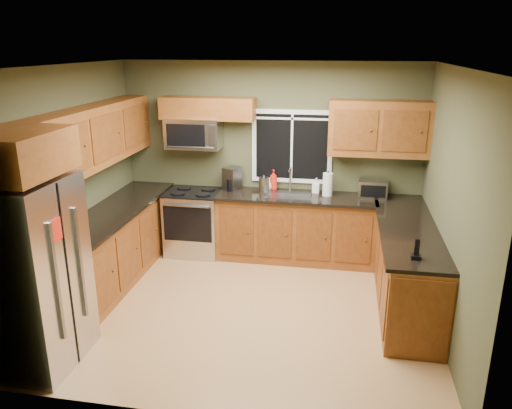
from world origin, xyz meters
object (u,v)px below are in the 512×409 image
(soap_bottle_a, at_px, (274,180))
(coffee_maker, at_px, (232,179))
(kettle, at_px, (264,184))
(soap_bottle_b, at_px, (316,186))
(range, at_px, (194,222))
(paper_towel_roll, at_px, (328,184))
(soap_bottle_c, at_px, (268,184))
(toaster_oven, at_px, (373,189))
(refrigerator, at_px, (32,274))
(cordless_phone, at_px, (416,253))
(microwave, at_px, (194,133))

(soap_bottle_a, bearing_deg, coffee_maker, -171.82)
(kettle, height_order, soap_bottle_b, kettle)
(range, bearing_deg, coffee_maker, 15.48)
(soap_bottle_b, bearing_deg, paper_towel_roll, -31.96)
(soap_bottle_b, bearing_deg, soap_bottle_c, 175.92)
(toaster_oven, xyz_separation_m, soap_bottle_c, (-1.43, 0.11, -0.03))
(refrigerator, height_order, cordless_phone, refrigerator)
(refrigerator, relative_size, coffee_maker, 5.63)
(kettle, height_order, soap_bottle_c, kettle)
(kettle, xyz_separation_m, soap_bottle_a, (0.11, 0.16, 0.02))
(refrigerator, relative_size, toaster_oven, 4.72)
(toaster_oven, relative_size, coffee_maker, 1.19)
(soap_bottle_c, bearing_deg, cordless_phone, -50.20)
(soap_bottle_b, distance_m, soap_bottle_c, 0.68)
(paper_towel_roll, distance_m, soap_bottle_b, 0.19)
(kettle, distance_m, soap_bottle_a, 0.19)
(kettle, relative_size, soap_bottle_b, 1.25)
(refrigerator, bearing_deg, microwave, 76.66)
(paper_towel_roll, bearing_deg, toaster_oven, 3.62)
(refrigerator, height_order, coffee_maker, refrigerator)
(toaster_oven, bearing_deg, kettle, -178.18)
(coffee_maker, xyz_separation_m, kettle, (0.47, -0.07, -0.03))
(paper_towel_roll, bearing_deg, kettle, -179.43)
(microwave, xyz_separation_m, soap_bottle_a, (1.11, 0.09, -0.64))
(toaster_oven, height_order, soap_bottle_a, soap_bottle_a)
(range, height_order, paper_towel_roll, paper_towel_roll)
(kettle, height_order, paper_towel_roll, paper_towel_roll)
(range, distance_m, cordless_phone, 3.42)
(paper_towel_roll, relative_size, soap_bottle_b, 1.65)
(toaster_oven, distance_m, paper_towel_roll, 0.60)
(soap_bottle_b, relative_size, cordless_phone, 1.03)
(microwave, bearing_deg, kettle, -3.54)
(soap_bottle_b, bearing_deg, soap_bottle_a, 175.44)
(coffee_maker, bearing_deg, range, -164.52)
(microwave, distance_m, cordless_phone, 3.53)
(kettle, xyz_separation_m, soap_bottle_c, (0.04, 0.16, -0.03))
(paper_towel_roll, bearing_deg, refrigerator, -131.92)
(microwave, bearing_deg, paper_towel_roll, -1.62)
(kettle, distance_m, soap_bottle_c, 0.16)
(microwave, bearing_deg, refrigerator, -103.34)
(soap_bottle_a, bearing_deg, paper_towel_roll, -10.95)
(soap_bottle_c, xyz_separation_m, cordless_phone, (1.76, -2.11, -0.03))
(range, relative_size, soap_bottle_b, 4.47)
(range, bearing_deg, toaster_oven, 2.80)
(microwave, distance_m, kettle, 1.20)
(toaster_oven, distance_m, soap_bottle_a, 1.37)
(soap_bottle_c, bearing_deg, soap_bottle_a, 0.00)
(refrigerator, distance_m, toaster_oven, 4.29)
(soap_bottle_a, bearing_deg, range, -168.28)
(soap_bottle_a, bearing_deg, soap_bottle_b, -4.56)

